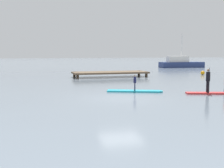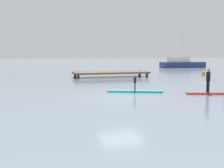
{
  "view_description": "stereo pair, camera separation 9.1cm",
  "coord_description": "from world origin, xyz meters",
  "px_view_note": "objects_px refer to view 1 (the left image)",
  "views": [
    {
      "loc": [
        -5.1,
        -16.01,
        2.67
      ],
      "look_at": [
        -0.16,
        1.39,
        0.69
      ],
      "focal_mm": 46.41,
      "sensor_mm": 36.0,
      "label": 1
    },
    {
      "loc": [
        -5.01,
        -16.03,
        2.67
      ],
      "look_at": [
        -0.16,
        1.39,
        0.69
      ],
      "focal_mm": 46.41,
      "sensor_mm": 36.0,
      "label": 2
    }
  ],
  "objects_px": {
    "paddler_child_solo": "(135,82)",
    "mooring_buoy_near": "(203,73)",
    "paddleboard_far": "(212,93)",
    "paddleboard_near": "(135,91)",
    "fishing_boat_green_midground": "(181,63)",
    "paddler_adult": "(208,79)"
  },
  "relations": [
    {
      "from": "paddleboard_near",
      "to": "paddler_child_solo",
      "type": "height_order",
      "value": "paddler_child_solo"
    },
    {
      "from": "paddleboard_far",
      "to": "mooring_buoy_near",
      "type": "relative_size",
      "value": 6.97
    },
    {
      "from": "paddleboard_near",
      "to": "paddleboard_far",
      "type": "distance_m",
      "value": 5.06
    },
    {
      "from": "paddler_child_solo",
      "to": "paddleboard_far",
      "type": "bearing_deg",
      "value": -27.46
    },
    {
      "from": "fishing_boat_green_midground",
      "to": "mooring_buoy_near",
      "type": "bearing_deg",
      "value": -110.41
    },
    {
      "from": "paddler_adult",
      "to": "mooring_buoy_near",
      "type": "xyz_separation_m",
      "value": [
        8.83,
        14.04,
        -0.73
      ]
    },
    {
      "from": "mooring_buoy_near",
      "to": "paddleboard_far",
      "type": "bearing_deg",
      "value": -121.09
    },
    {
      "from": "paddleboard_near",
      "to": "fishing_boat_green_midground",
      "type": "distance_m",
      "value": 33.65
    },
    {
      "from": "paddleboard_near",
      "to": "fishing_boat_green_midground",
      "type": "relative_size",
      "value": 0.47
    },
    {
      "from": "paddleboard_far",
      "to": "fishing_boat_green_midground",
      "type": "distance_m",
      "value": 33.44
    },
    {
      "from": "paddler_child_solo",
      "to": "mooring_buoy_near",
      "type": "bearing_deg",
      "value": 42.25
    },
    {
      "from": "paddler_child_solo",
      "to": "mooring_buoy_near",
      "type": "distance_m",
      "value": 17.57
    },
    {
      "from": "paddleboard_far",
      "to": "mooring_buoy_near",
      "type": "height_order",
      "value": "mooring_buoy_near"
    },
    {
      "from": "fishing_boat_green_midground",
      "to": "mooring_buoy_near",
      "type": "height_order",
      "value": "fishing_boat_green_midground"
    },
    {
      "from": "paddleboard_far",
      "to": "fishing_boat_green_midground",
      "type": "xyz_separation_m",
      "value": [
        14.48,
        30.14,
        0.7
      ]
    },
    {
      "from": "paddleboard_near",
      "to": "fishing_boat_green_midground",
      "type": "bearing_deg",
      "value": 55.7
    },
    {
      "from": "paddler_child_solo",
      "to": "paddler_adult",
      "type": "bearing_deg",
      "value": -28.17
    },
    {
      "from": "fishing_boat_green_midground",
      "to": "mooring_buoy_near",
      "type": "distance_m",
      "value": 17.08
    },
    {
      "from": "paddler_adult",
      "to": "paddleboard_far",
      "type": "bearing_deg",
      "value": -16.67
    },
    {
      "from": "fishing_boat_green_midground",
      "to": "paddleboard_far",
      "type": "bearing_deg",
      "value": -115.66
    },
    {
      "from": "paddleboard_far",
      "to": "paddleboard_near",
      "type": "bearing_deg",
      "value": 152.42
    },
    {
      "from": "paddler_child_solo",
      "to": "paddleboard_far",
      "type": "relative_size",
      "value": 0.32
    }
  ]
}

